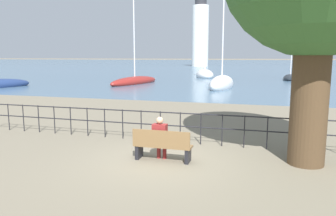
{
  "coord_description": "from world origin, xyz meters",
  "views": [
    {
      "loc": [
        2.64,
        -8.49,
        2.88
      ],
      "look_at": [
        0.0,
        0.5,
        1.42
      ],
      "focal_mm": 35.0,
      "sensor_mm": 36.0,
      "label": 1
    }
  ],
  "objects": [
    {
      "name": "ground_plane",
      "position": [
        0.0,
        0.0,
        0.0
      ],
      "size": [
        1000.0,
        1000.0,
        0.0
      ],
      "primitive_type": "plane",
      "color": "#7A705B"
    },
    {
      "name": "harbor_water",
      "position": [
        0.0,
        161.83,
        0.0
      ],
      "size": [
        600.0,
        300.0,
        0.01
      ],
      "color": "slate",
      "rests_on": "ground_plane"
    },
    {
      "name": "park_bench",
      "position": [
        0.0,
        -0.06,
        0.43
      ],
      "size": [
        1.64,
        0.45,
        0.9
      ],
      "color": "brown",
      "rests_on": "ground_plane"
    },
    {
      "name": "seated_person_left",
      "position": [
        -0.09,
        0.01,
        0.68
      ],
      "size": [
        0.4,
        0.35,
        1.24
      ],
      "color": "maroon",
      "rests_on": "ground_plane"
    },
    {
      "name": "promenade_railing",
      "position": [
        0.0,
        1.96,
        0.69
      ],
      "size": [
        15.48,
        0.04,
        1.05
      ],
      "color": "black",
      "rests_on": "ground_plane"
    },
    {
      "name": "sailboat_0",
      "position": [
        5.81,
        35.9,
        0.31
      ],
      "size": [
        2.31,
        5.77,
        10.64
      ],
      "rotation": [
        0.0,
        0.0,
        -0.12
      ],
      "color": "black",
      "rests_on": "ground_plane"
    },
    {
      "name": "sailboat_2",
      "position": [
        -1.11,
        21.99,
        0.43
      ],
      "size": [
        2.42,
        6.22,
        13.3
      ],
      "rotation": [
        0.0,
        0.0,
        -0.11
      ],
      "color": "white",
      "rests_on": "ground_plane"
    },
    {
      "name": "sailboat_3",
      "position": [
        -5.44,
        37.42,
        0.37
      ],
      "size": [
        3.98,
        5.67,
        9.96
      ],
      "rotation": [
        0.0,
        0.0,
        0.36
      ],
      "color": "white",
      "rests_on": "ground_plane"
    },
    {
      "name": "sailboat_4",
      "position": [
        -10.79,
        24.46,
        0.29
      ],
      "size": [
        3.36,
        8.59,
        11.12
      ],
      "rotation": [
        0.0,
        0.0,
        -0.2
      ],
      "color": "maroon",
      "rests_on": "ground_plane"
    },
    {
      "name": "harbor_lighthouse",
      "position": [
        -16.41,
        90.88,
        10.2
      ],
      "size": [
        4.96,
        4.96,
        21.94
      ],
      "color": "white",
      "rests_on": "ground_plane"
    }
  ]
}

